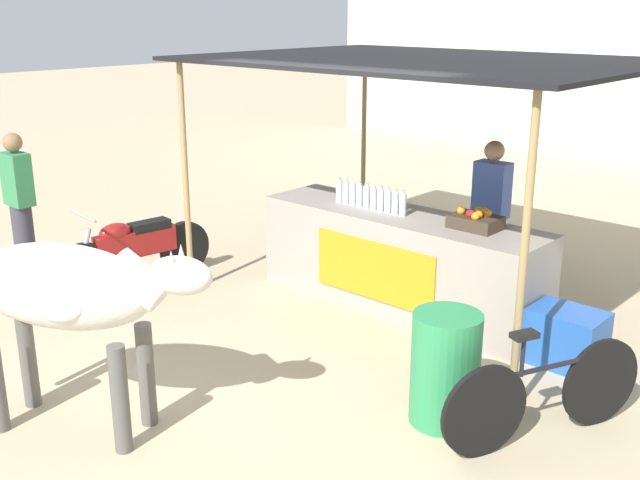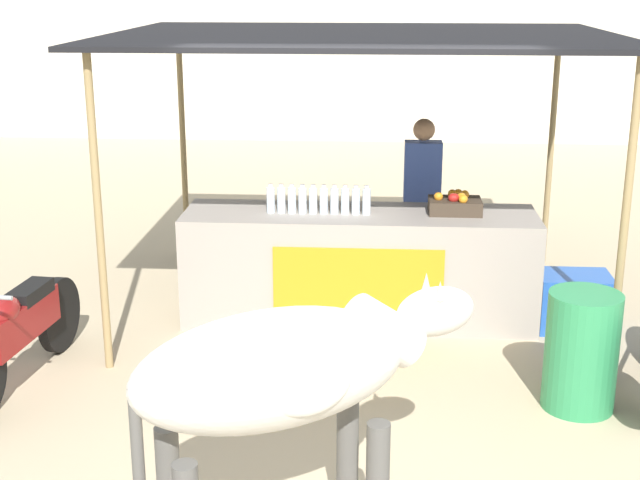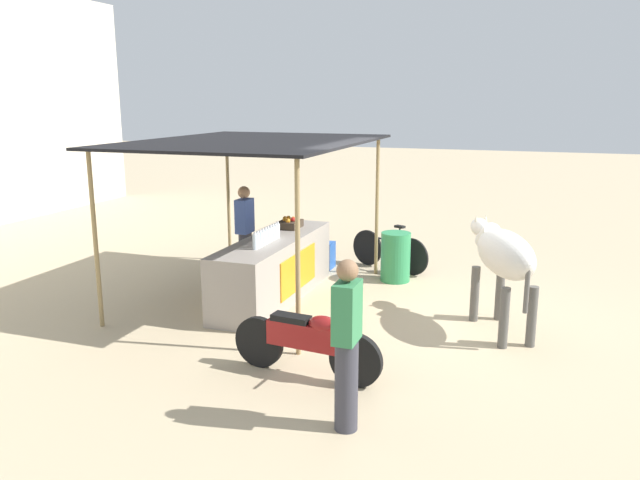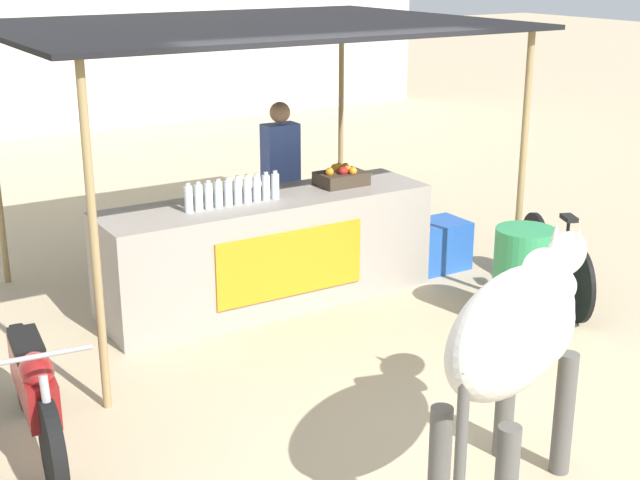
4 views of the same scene
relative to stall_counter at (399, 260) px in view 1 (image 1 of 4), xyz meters
name	(u,v)px [view 1 (image 1 of 4)]	position (x,y,z in m)	size (l,w,h in m)	color
ground_plane	(234,382)	(0.00, -2.20, -0.48)	(60.00, 60.00, 0.00)	tan
stall_counter	(399,260)	(0.00, 0.00, 0.00)	(3.00, 0.82, 0.96)	#9E9389
stall_awning	(424,68)	(0.00, 0.30, 1.86)	(4.20, 3.20, 2.43)	black
water_bottle_row	(370,198)	(-0.35, -0.05, 0.59)	(0.88, 0.07, 0.25)	silver
fruit_crate	(476,221)	(0.80, 0.05, 0.55)	(0.44, 0.32, 0.18)	#3F3326
vendor_behind_counter	(490,220)	(0.55, 0.75, 0.37)	(0.34, 0.22, 1.65)	#383842
cooler_box	(566,338)	(1.82, -0.10, -0.24)	(0.60, 0.44, 0.48)	blue
water_barrel	(445,368)	(1.57, -1.56, -0.06)	(0.50, 0.50, 0.84)	#2D8C51
cow	(70,294)	(-0.28, -3.38, 0.55)	(1.79, 1.15, 1.44)	silver
motorcycle_parked	(134,248)	(-2.43, -1.46, -0.05)	(0.55, 1.80, 0.90)	black
bicycle_leaning	(544,394)	(2.21, -1.30, -0.13)	(0.71, 1.53, 0.85)	black
passerby_on_street	(20,208)	(-3.38, -2.20, 0.37)	(0.34, 0.22, 1.65)	#383842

